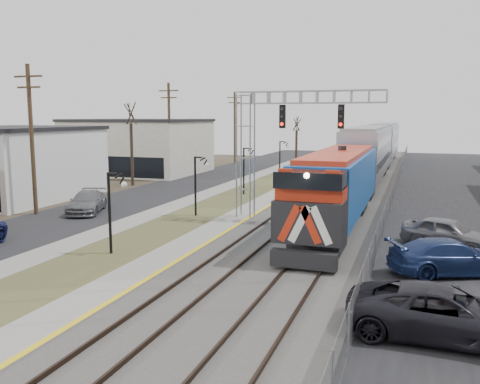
% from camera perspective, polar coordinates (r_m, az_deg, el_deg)
% --- Properties ---
extents(street_west, '(7.00, 120.00, 0.04)m').
position_cam_1_polar(street_west, '(43.55, -10.25, -0.34)').
color(street_west, black).
rests_on(street_west, ground).
extents(sidewalk, '(2.00, 120.00, 0.08)m').
position_cam_1_polar(sidewalk, '(41.55, -4.83, -0.63)').
color(sidewalk, gray).
rests_on(sidewalk, ground).
extents(grass_median, '(4.00, 120.00, 0.06)m').
position_cam_1_polar(grass_median, '(40.44, -0.94, -0.87)').
color(grass_median, '#464C28').
rests_on(grass_median, ground).
extents(platform, '(2.00, 120.00, 0.24)m').
position_cam_1_polar(platform, '(39.50, 3.15, -0.97)').
color(platform, gray).
rests_on(platform, ground).
extents(ballast_bed, '(8.00, 120.00, 0.20)m').
position_cam_1_polar(ballast_bed, '(38.46, 10.33, -1.39)').
color(ballast_bed, '#595651').
rests_on(ballast_bed, ground).
extents(platform_edge, '(0.24, 120.00, 0.01)m').
position_cam_1_polar(platform_edge, '(39.26, 4.38, -0.86)').
color(platform_edge, gold).
rests_on(platform_edge, platform).
extents(track_near, '(1.58, 120.00, 0.15)m').
position_cam_1_polar(track_near, '(38.77, 7.41, -0.98)').
color(track_near, '#2D2119').
rests_on(track_near, ballast_bed).
extents(track_far, '(1.58, 120.00, 0.15)m').
position_cam_1_polar(track_far, '(38.23, 12.55, -1.25)').
color(track_far, '#2D2119').
rests_on(track_far, ballast_bed).
extents(train, '(3.00, 63.05, 5.33)m').
position_cam_1_polar(train, '(53.43, 14.61, 4.22)').
color(train, '#1656B3').
rests_on(train, ground).
extents(signal_gantry, '(9.00, 1.07, 8.15)m').
position_cam_1_polar(signal_gantry, '(31.64, 3.59, 6.62)').
color(signal_gantry, gray).
rests_on(signal_gantry, ground).
extents(lampposts, '(0.14, 62.14, 4.00)m').
position_cam_1_polar(lampposts, '(25.30, -14.07, -2.27)').
color(lampposts, black).
rests_on(lampposts, ground).
extents(utility_poles, '(0.28, 80.28, 10.00)m').
position_cam_1_polar(utility_poles, '(36.65, -22.33, 5.34)').
color(utility_poles, '#4C3823').
rests_on(utility_poles, ground).
extents(fence, '(0.04, 120.00, 1.60)m').
position_cam_1_polar(fence, '(37.95, 16.63, -0.67)').
color(fence, gray).
rests_on(fence, ground).
extents(bare_trees, '(12.30, 42.30, 5.95)m').
position_cam_1_polar(bare_trees, '(47.20, -9.25, 3.64)').
color(bare_trees, '#382D23').
rests_on(bare_trees, ground).
extents(car_lot_c, '(5.69, 2.70, 1.57)m').
position_cam_1_polar(car_lot_c, '(16.67, 21.87, -12.61)').
color(car_lot_c, black).
rests_on(car_lot_c, ground).
extents(car_lot_d, '(5.55, 4.07, 1.49)m').
position_cam_1_polar(car_lot_d, '(23.20, 22.53, -6.82)').
color(car_lot_d, navy).
rests_on(car_lot_d, ground).
extents(car_lot_e, '(4.83, 3.38, 1.53)m').
position_cam_1_polar(car_lot_e, '(27.71, 22.28, -4.34)').
color(car_lot_e, slate).
rests_on(car_lot_e, ground).
extents(car_street_b, '(3.75, 5.35, 1.44)m').
position_cam_1_polar(car_street_b, '(36.55, -16.81, -1.15)').
color(car_street_b, slate).
rests_on(car_street_b, ground).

